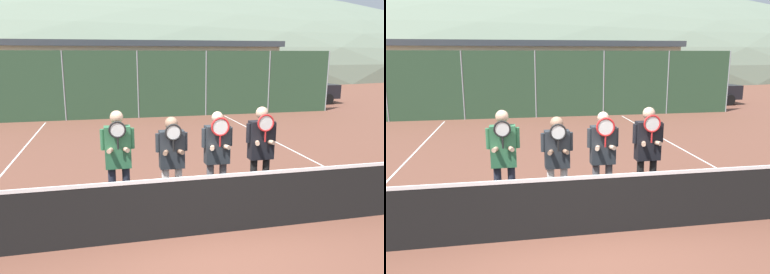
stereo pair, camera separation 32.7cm
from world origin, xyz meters
TOP-DOWN VIEW (x-y plane):
  - ground_plane at (0.00, 0.00)m, footprint 120.00×120.00m
  - hill_distant at (0.00, 62.51)m, footprint 138.34×76.86m
  - clubhouse_building at (0.56, 20.52)m, footprint 19.13×5.50m
  - fence_back at (-0.00, 11.35)m, footprint 18.62×0.06m
  - tennis_net at (0.00, 0.00)m, footprint 10.46×0.09m
  - court_line_right_sideline at (3.89, 3.00)m, footprint 0.05×16.00m
  - player_leftmost at (-1.25, 0.96)m, footprint 0.56×0.34m
  - player_center_left at (-0.33, 0.95)m, footprint 0.56×0.34m
  - player_center_right at (0.48, 0.94)m, footprint 0.57×0.34m
  - player_rightmost at (1.32, 0.96)m, footprint 0.58×0.34m
  - car_far_left at (-5.34, 14.45)m, footprint 4.38×2.05m
  - car_left_of_center at (-0.31, 14.02)m, footprint 4.69×2.04m
  - car_center at (4.56, 14.04)m, footprint 4.05×1.99m
  - car_right_of_center at (9.33, 14.39)m, footprint 4.50×2.01m

SIDE VIEW (x-z plane):
  - ground_plane at x=0.00m, z-range 0.00..0.00m
  - hill_distant at x=0.00m, z-range -13.45..13.45m
  - court_line_right_sideline at x=3.89m, z-range 0.00..0.01m
  - tennis_net at x=0.00m, z-range -0.03..1.04m
  - car_center at x=4.56m, z-range 0.02..1.73m
  - car_right_of_center at x=9.33m, z-range 0.02..1.74m
  - car_left_of_center at x=-0.31m, z-range 0.02..1.74m
  - car_far_left at x=-5.34m, z-range 0.01..1.86m
  - player_center_left at x=-0.33m, z-range 0.17..1.91m
  - player_center_right at x=0.48m, z-range 0.16..1.96m
  - player_leftmost at x=-1.25m, z-range 0.17..2.04m
  - player_rightmost at x=1.32m, z-range 0.18..2.04m
  - fence_back at x=0.00m, z-range 0.00..2.93m
  - clubhouse_building at x=0.56m, z-range 0.02..3.63m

